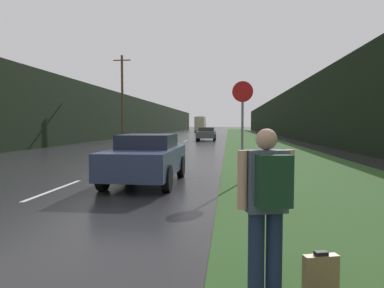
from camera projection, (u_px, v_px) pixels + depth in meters
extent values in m
cube|color=#2D5123|center=(252.00, 139.00, 40.72)|extent=(6.00, 240.00, 0.02)
cube|color=silver|center=(55.00, 190.00, 9.15)|extent=(0.12, 3.00, 0.01)
cube|color=silver|center=(130.00, 162.00, 16.10)|extent=(0.12, 3.00, 0.01)
cube|color=silver|center=(160.00, 151.00, 23.05)|extent=(0.12, 3.00, 0.01)
cube|color=silver|center=(176.00, 145.00, 30.00)|extent=(0.12, 3.00, 0.01)
cube|color=silver|center=(186.00, 141.00, 36.95)|extent=(0.12, 3.00, 0.01)
cube|color=black|center=(130.00, 117.00, 52.37)|extent=(2.00, 140.00, 5.89)
cube|color=black|center=(289.00, 115.00, 49.83)|extent=(2.00, 140.00, 6.36)
cylinder|color=#4C3823|center=(122.00, 99.00, 35.22)|extent=(0.24, 0.24, 8.85)
cube|color=#4C3823|center=(122.00, 60.00, 35.00)|extent=(1.80, 0.10, 0.10)
cylinder|color=slate|center=(242.00, 143.00, 10.14)|extent=(0.07, 0.07, 2.41)
cylinder|color=#B71414|center=(243.00, 92.00, 10.06)|extent=(0.61, 0.02, 0.61)
cylinder|color=#1E2847|center=(256.00, 254.00, 3.45)|extent=(0.17, 0.17, 0.86)
cylinder|color=#1E2847|center=(274.00, 253.00, 3.48)|extent=(0.17, 0.17, 0.86)
cube|color=#4C5666|center=(266.00, 181.00, 3.42)|extent=(0.44, 0.32, 0.62)
sphere|color=tan|center=(266.00, 139.00, 3.40)|extent=(0.21, 0.21, 0.21)
cylinder|color=tan|center=(242.00, 180.00, 3.38)|extent=(0.10, 0.10, 0.59)
cylinder|color=tan|center=(289.00, 179.00, 3.46)|extent=(0.10, 0.10, 0.59)
cube|color=#193823|center=(274.00, 181.00, 3.22)|extent=(0.35, 0.26, 0.50)
cube|color=olive|center=(321.00, 274.00, 3.53)|extent=(0.38, 0.20, 0.39)
cube|color=black|center=(321.00, 253.00, 3.52)|extent=(0.15, 0.10, 0.04)
cube|color=#2D3856|center=(146.00, 160.00, 10.17)|extent=(1.81, 4.15, 0.72)
cube|color=#1B2134|center=(148.00, 141.00, 10.35)|extent=(1.54, 1.87, 0.41)
cylinder|color=black|center=(167.00, 178.00, 8.82)|extent=(0.20, 0.70, 0.70)
cylinder|color=black|center=(103.00, 177.00, 9.01)|extent=(0.20, 0.70, 0.70)
cylinder|color=black|center=(181.00, 166.00, 11.38)|extent=(0.20, 0.70, 0.70)
cylinder|color=black|center=(131.00, 166.00, 11.56)|extent=(0.20, 0.70, 0.70)
cube|color=#4C514C|center=(206.00, 135.00, 37.70)|extent=(1.93, 4.32, 0.70)
cube|color=#2D302D|center=(206.00, 129.00, 37.88)|extent=(1.64, 1.94, 0.44)
cylinder|color=black|center=(214.00, 138.00, 36.29)|extent=(0.20, 0.71, 0.71)
cylinder|color=black|center=(197.00, 138.00, 36.49)|extent=(0.20, 0.71, 0.71)
cylinder|color=black|center=(215.00, 137.00, 38.95)|extent=(0.20, 0.71, 0.71)
cylinder|color=black|center=(199.00, 137.00, 39.15)|extent=(0.20, 0.71, 0.71)
cube|color=#6E684F|center=(201.00, 125.00, 85.92)|extent=(2.20, 2.41, 2.46)
cube|color=tan|center=(200.00, 124.00, 82.20)|extent=(2.32, 5.05, 3.28)
cylinder|color=black|center=(197.00, 130.00, 85.87)|extent=(0.28, 0.90, 0.90)
cylinder|color=black|center=(206.00, 130.00, 85.63)|extent=(0.28, 0.90, 0.90)
cylinder|color=black|center=(195.00, 130.00, 81.15)|extent=(0.28, 0.90, 0.90)
cylinder|color=black|center=(204.00, 130.00, 80.91)|extent=(0.28, 0.90, 0.90)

